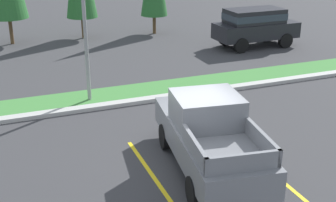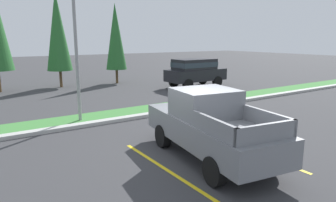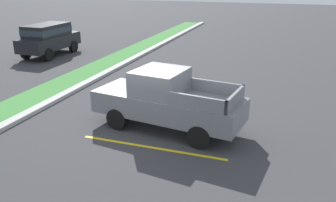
{
  "view_description": "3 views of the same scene",
  "coord_description": "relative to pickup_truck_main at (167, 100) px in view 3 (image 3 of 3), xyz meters",
  "views": [
    {
      "loc": [
        -4.82,
        -10.33,
        6.35
      ],
      "look_at": [
        -0.21,
        1.31,
        1.45
      ],
      "focal_mm": 48.38,
      "sensor_mm": 36.0,
      "label": 1
    },
    {
      "loc": [
        -5.69,
        -7.2,
        3.6
      ],
      "look_at": [
        0.34,
        1.89,
        1.37
      ],
      "focal_mm": 32.93,
      "sensor_mm": 36.0,
      "label": 2
    },
    {
      "loc": [
        -10.2,
        -4.13,
        5.11
      ],
      "look_at": [
        -0.2,
        -0.67,
        1.2
      ],
      "focal_mm": 36.69,
      "sensor_mm": 36.0,
      "label": 3
    }
  ],
  "objects": [
    {
      "name": "parking_line_near",
      "position": [
        -1.56,
        -0.05,
        -1.04
      ],
      "size": [
        0.12,
        4.8,
        0.01
      ],
      "primitive_type": "cube",
      "color": "yellow",
      "rests_on": "ground"
    },
    {
      "name": "parking_line_far",
      "position": [
        1.54,
        -0.05,
        -1.04
      ],
      "size": [
        0.12,
        4.8,
        0.01
      ],
      "primitive_type": "cube",
      "color": "yellow",
      "rests_on": "ground"
    },
    {
      "name": "curb_strip",
      "position": [
        -0.28,
        5.46,
        -0.97
      ],
      "size": [
        56.0,
        0.4,
        0.15
      ],
      "primitive_type": "cube",
      "color": "#B2B2AD",
      "rests_on": "ground"
    },
    {
      "name": "grass_median",
      "position": [
        -0.28,
        6.56,
        -1.01
      ],
      "size": [
        56.0,
        1.8,
        0.06
      ],
      "primitive_type": "cube",
      "color": "#42843D",
      "rests_on": "ground"
    },
    {
      "name": "ground_plane",
      "position": [
        -0.28,
        0.46,
        -1.04
      ],
      "size": [
        120.0,
        120.0,
        0.0
      ],
      "primitive_type": "plane",
      "color": "#38383A"
    },
    {
      "name": "pickup_truck_main",
      "position": [
        0.0,
        0.0,
        0.0
      ],
      "size": [
        2.63,
        5.44,
        2.1
      ],
      "color": "black",
      "rests_on": "ground"
    },
    {
      "name": "suv_distant",
      "position": [
        8.38,
        11.2,
        0.2
      ],
      "size": [
        4.62,
        1.99,
        2.1
      ],
      "color": "black",
      "rests_on": "ground"
    }
  ]
}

